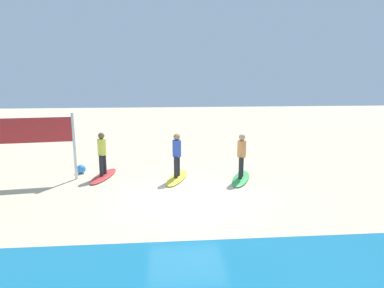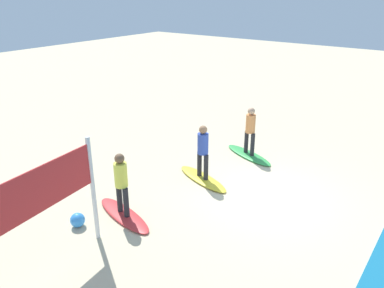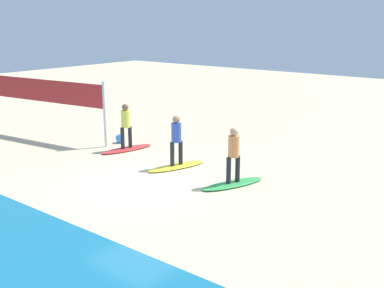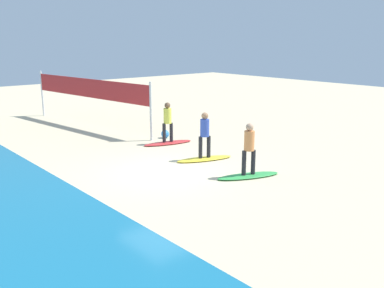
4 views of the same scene
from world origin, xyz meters
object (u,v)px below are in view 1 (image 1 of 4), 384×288
(surfer_green, at_px, (242,153))
(surfer_red, at_px, (102,151))
(beach_ball, at_px, (81,169))
(surfboard_red, at_px, (103,176))
(surfboard_yellow, at_px, (177,178))
(surfer_yellow, at_px, (177,152))
(surfboard_green, at_px, (241,178))

(surfer_green, relative_size, surfer_red, 1.00)
(beach_ball, bearing_deg, surfer_green, 167.82)
(surfer_red, distance_m, beach_ball, 1.41)
(surfboard_red, relative_size, beach_ball, 5.93)
(surfer_red, bearing_deg, surfer_green, 171.83)
(surfboard_red, height_order, beach_ball, beach_ball)
(surfboard_yellow, height_order, surfboard_red, same)
(surfer_green, bearing_deg, surfer_yellow, -6.56)
(surfboard_yellow, height_order, beach_ball, beach_ball)
(beach_ball, bearing_deg, surfboard_red, 148.85)
(surfer_red, height_order, beach_ball, surfer_red)
(surfboard_green, xyz_separation_m, beach_ball, (6.14, -1.32, 0.13))
(surfer_green, height_order, beach_ball, surfer_green)
(surfer_red, xyz_separation_m, beach_ball, (0.96, -0.58, -0.86))
(surfboard_yellow, bearing_deg, surfer_yellow, -71.92)
(surfboard_green, distance_m, surfer_green, 0.99)
(surfboard_red, bearing_deg, surfer_green, 95.31)
(surfer_yellow, height_order, beach_ball, surfer_yellow)
(surfboard_green, distance_m, surfer_yellow, 2.59)
(surfer_green, distance_m, surfboard_red, 5.32)
(surfer_green, height_order, surfboard_yellow, surfer_green)
(surfboard_green, bearing_deg, surfer_yellow, -75.56)
(surfboard_yellow, xyz_separation_m, beach_ball, (3.76, -1.05, 0.13))
(surfer_red, bearing_deg, surfboard_red, -45.00)
(surfboard_yellow, distance_m, surfer_yellow, 0.99)
(surfer_green, bearing_deg, surfer_red, -8.17)
(beach_ball, bearing_deg, surfer_yellow, 164.39)
(surfer_green, height_order, surfboard_red, surfer_green)
(surfer_green, bearing_deg, beach_ball, -12.18)
(surfer_red, bearing_deg, beach_ball, -31.15)
(surfer_yellow, bearing_deg, beach_ball, -15.61)
(surfboard_green, xyz_separation_m, surfer_red, (5.18, -0.74, 0.99))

